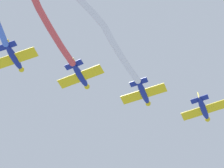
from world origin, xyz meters
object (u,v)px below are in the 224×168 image
at_px(airplane_left_wing, 143,93).
at_px(airplane_slot, 14,58).
at_px(airplane_lead, 204,109).
at_px(airplane_right_wing, 80,76).

bearing_deg(airplane_left_wing, airplane_slot, 129.26).
bearing_deg(airplane_slot, airplane_lead, -51.41).
distance_m(airplane_right_wing, airplane_slot, 9.42).
bearing_deg(airplane_lead, airplane_right_wing, 130.93).
distance_m(airplane_lead, airplane_right_wing, 18.83).
bearing_deg(airplane_slot, airplane_left_wing, -51.41).
bearing_deg(airplane_left_wing, airplane_lead, -50.75).
distance_m(airplane_lead, airplane_left_wing, 9.42).
height_order(airplane_lead, airplane_slot, airplane_slot).
height_order(airplane_lead, airplane_left_wing, airplane_left_wing).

